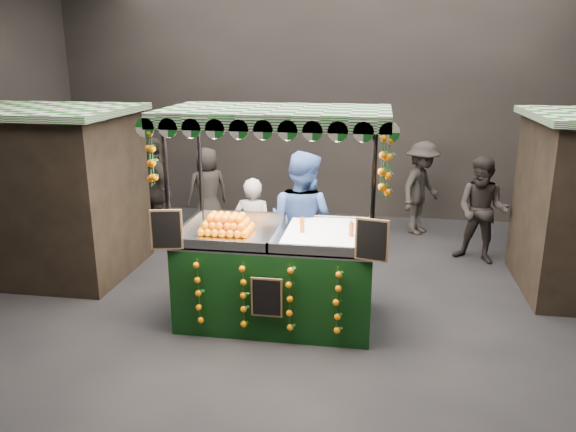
# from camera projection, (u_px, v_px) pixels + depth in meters

# --- Properties ---
(ground) EXTENTS (12.00, 12.00, 0.00)m
(ground) POSITION_uv_depth(u_px,v_px,m) (309.00, 315.00, 7.54)
(ground) COLOR black
(ground) RESTS_ON ground
(market_hall) EXTENTS (12.10, 10.10, 5.05)m
(market_hall) POSITION_uv_depth(u_px,v_px,m) (312.00, 53.00, 6.61)
(market_hall) COLOR black
(market_hall) RESTS_ON ground
(neighbour_stall_left) EXTENTS (3.00, 2.20, 2.60)m
(neighbour_stall_left) POSITION_uv_depth(u_px,v_px,m) (39.00, 191.00, 8.81)
(neighbour_stall_left) COLOR black
(neighbour_stall_left) RESTS_ON ground
(juice_stall) EXTENTS (2.84, 1.67, 2.75)m
(juice_stall) POSITION_uv_depth(u_px,v_px,m) (277.00, 259.00, 7.20)
(juice_stall) COLOR black
(juice_stall) RESTS_ON ground
(vendor_grey) EXTENTS (0.60, 0.40, 1.64)m
(vendor_grey) POSITION_uv_depth(u_px,v_px,m) (253.00, 231.00, 8.41)
(vendor_grey) COLOR gray
(vendor_grey) RESTS_ON ground
(vendor_blue) EXTENTS (1.26, 1.14, 2.10)m
(vendor_blue) POSITION_uv_depth(u_px,v_px,m) (302.00, 225.00, 7.96)
(vendor_blue) COLOR navy
(vendor_blue) RESTS_ON ground
(shopper_0) EXTENTS (0.70, 0.54, 1.70)m
(shopper_0) POSITION_uv_depth(u_px,v_px,m) (141.00, 195.00, 10.42)
(shopper_0) COLOR #2C2824
(shopper_0) RESTS_ON ground
(shopper_1) EXTENTS (1.07, 0.97, 1.78)m
(shopper_1) POSITION_uv_depth(u_px,v_px,m) (482.00, 210.00, 9.28)
(shopper_1) COLOR black
(shopper_1) RESTS_ON ground
(shopper_2) EXTENTS (1.16, 1.12, 1.95)m
(shopper_2) POSITION_uv_depth(u_px,v_px,m) (156.00, 191.00, 10.24)
(shopper_2) COLOR #2A2622
(shopper_2) RESTS_ON ground
(shopper_3) EXTENTS (1.18, 1.34, 1.80)m
(shopper_3) POSITION_uv_depth(u_px,v_px,m) (421.00, 188.00, 10.78)
(shopper_3) COLOR #282420
(shopper_3) RESTS_ON ground
(shopper_4) EXTENTS (0.97, 0.91, 1.66)m
(shopper_4) POSITION_uv_depth(u_px,v_px,m) (208.00, 190.00, 10.93)
(shopper_4) COLOR #2E2925
(shopper_4) RESTS_ON ground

